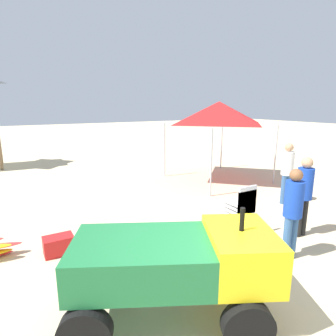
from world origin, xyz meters
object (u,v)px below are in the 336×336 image
(utility_cart, at_px, (177,263))
(popup_canopy, at_px, (219,113))
(stacked_plastic_chairs, at_px, (242,206))
(cooler_box, at_px, (59,245))
(lifeguard_near_center, at_px, (304,192))
(lifeguard_near_left, at_px, (293,208))
(lifeguard_far_right, at_px, (287,169))

(utility_cart, bearing_deg, popup_canopy, 46.15)
(popup_canopy, bearing_deg, stacked_plastic_chairs, -123.11)
(popup_canopy, relative_size, cooler_box, 5.42)
(lifeguard_near_center, bearing_deg, cooler_box, 158.71)
(lifeguard_near_center, bearing_deg, utility_cart, -168.98)
(utility_cart, xyz_separation_m, cooler_box, (-1.05, 2.47, -0.62))
(utility_cart, height_order, lifeguard_near_center, lifeguard_near_center)
(stacked_plastic_chairs, height_order, lifeguard_near_left, lifeguard_near_left)
(stacked_plastic_chairs, relative_size, popup_canopy, 0.39)
(lifeguard_far_right, xyz_separation_m, popup_canopy, (-0.01, 2.96, 1.46))
(utility_cart, relative_size, lifeguard_near_left, 1.69)
(lifeguard_near_center, relative_size, cooler_box, 3.20)
(lifeguard_near_left, relative_size, popup_canopy, 0.58)
(utility_cart, relative_size, popup_canopy, 0.98)
(stacked_plastic_chairs, relative_size, lifeguard_near_left, 0.67)
(lifeguard_near_left, bearing_deg, lifeguard_far_right, 39.10)
(lifeguard_near_left, bearing_deg, stacked_plastic_chairs, 93.33)
(lifeguard_far_right, relative_size, cooler_box, 3.22)
(stacked_plastic_chairs, xyz_separation_m, cooler_box, (-3.51, 1.14, -0.48))
(popup_canopy, xyz_separation_m, cooler_box, (-5.99, -2.67, -2.28))
(utility_cart, distance_m, cooler_box, 2.76)
(utility_cart, bearing_deg, stacked_plastic_chairs, 28.54)
(lifeguard_near_center, bearing_deg, popup_canopy, 72.41)
(lifeguard_near_left, xyz_separation_m, lifeguard_near_center, (1.00, 0.48, 0.02))
(popup_canopy, bearing_deg, lifeguard_near_center, -107.59)
(utility_cart, distance_m, stacked_plastic_chairs, 2.80)
(lifeguard_far_right, bearing_deg, lifeguard_near_center, -133.61)
(stacked_plastic_chairs, height_order, popup_canopy, popup_canopy)
(lifeguard_near_left, bearing_deg, cooler_box, 147.68)
(lifeguard_far_right, bearing_deg, lifeguard_near_left, -140.90)
(utility_cart, height_order, lifeguard_near_left, lifeguard_near_left)
(utility_cart, xyz_separation_m, lifeguard_near_left, (2.52, 0.21, 0.17))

